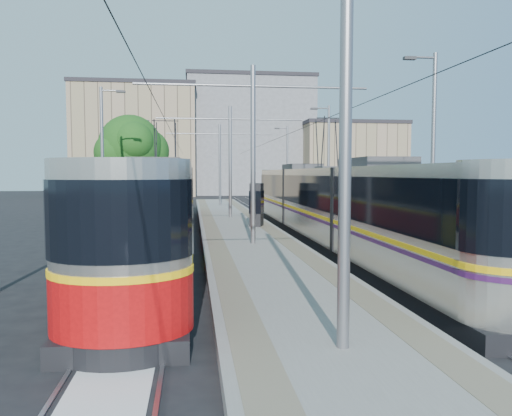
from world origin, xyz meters
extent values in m
plane|color=black|center=(0.00, 0.00, 0.00)|extent=(160.00, 160.00, 0.00)
cube|color=gray|center=(0.00, 17.00, 0.15)|extent=(4.00, 50.00, 0.30)
cube|color=gray|center=(-1.45, 17.00, 0.30)|extent=(0.70, 50.00, 0.01)
cube|color=gray|center=(1.45, 17.00, 0.30)|extent=(0.70, 50.00, 0.01)
cube|color=gray|center=(-4.32, 17.00, 0.01)|extent=(0.07, 70.00, 0.03)
cube|color=gray|center=(-2.88, 17.00, 0.01)|extent=(0.07, 70.00, 0.03)
cube|color=gray|center=(2.88, 17.00, 0.01)|extent=(0.07, 70.00, 0.03)
cube|color=gray|center=(4.32, 17.00, 0.01)|extent=(0.07, 70.00, 0.03)
cube|color=silver|center=(-3.60, -3.00, 0.01)|extent=(1.20, 5.00, 0.01)
cube|color=black|center=(-3.60, 11.82, 0.20)|extent=(2.30, 31.04, 0.40)
cube|color=#B3ADA4|center=(-3.60, 11.82, 1.85)|extent=(2.40, 29.44, 2.90)
cube|color=black|center=(-3.60, 11.82, 2.35)|extent=(2.43, 29.44, 1.30)
cube|color=yellow|center=(-3.60, 11.82, 1.45)|extent=(2.43, 29.44, 0.12)
cube|color=#B60A0B|center=(-3.60, 11.82, 0.95)|extent=(2.42, 29.44, 1.10)
cube|color=#2D2D30|center=(-3.60, 11.82, 3.45)|extent=(1.68, 3.00, 0.30)
cube|color=black|center=(3.60, 9.74, 0.20)|extent=(2.30, 27.54, 0.40)
cube|color=beige|center=(3.60, 9.74, 1.85)|extent=(2.40, 25.94, 2.90)
cube|color=black|center=(3.60, 9.74, 2.35)|extent=(2.43, 25.94, 1.30)
cube|color=#E8B20C|center=(3.60, 9.74, 1.45)|extent=(2.43, 25.94, 0.12)
cube|color=#3A1446|center=(3.60, 9.74, 1.30)|extent=(2.43, 25.94, 0.10)
cube|color=#2D2D30|center=(3.60, 9.74, 3.45)|extent=(1.68, 3.00, 0.30)
cylinder|color=slate|center=(0.00, -4.00, 3.80)|extent=(0.20, 0.20, 7.00)
cylinder|color=slate|center=(0.00, 8.00, 3.80)|extent=(0.20, 0.20, 7.00)
cylinder|color=slate|center=(0.00, 8.00, 6.50)|extent=(9.20, 0.10, 0.10)
cylinder|color=slate|center=(0.00, 20.00, 3.80)|extent=(0.20, 0.20, 7.00)
cylinder|color=slate|center=(0.00, 20.00, 6.50)|extent=(9.20, 0.10, 0.10)
cylinder|color=slate|center=(0.00, 32.00, 3.80)|extent=(0.20, 0.20, 7.00)
cylinder|color=slate|center=(0.00, 32.00, 6.50)|extent=(9.20, 0.10, 0.10)
cylinder|color=black|center=(-3.60, 17.00, 5.55)|extent=(0.02, 70.00, 0.02)
cylinder|color=black|center=(3.60, 17.00, 5.55)|extent=(0.02, 70.00, 0.02)
cylinder|color=slate|center=(-7.50, 18.00, 4.00)|extent=(0.18, 0.18, 8.00)
cube|color=#2D2D30|center=(-6.40, 18.00, 7.75)|extent=(0.50, 0.22, 0.12)
cylinder|color=slate|center=(-7.50, 34.00, 4.00)|extent=(0.18, 0.18, 8.00)
cube|color=#2D2D30|center=(-6.40, 34.00, 7.75)|extent=(0.50, 0.22, 0.12)
cylinder|color=slate|center=(7.50, 8.00, 4.00)|extent=(0.18, 0.18, 8.00)
cube|color=#2D2D30|center=(6.40, 8.00, 7.75)|extent=(0.50, 0.22, 0.12)
cylinder|color=slate|center=(7.50, 24.00, 4.00)|extent=(0.18, 0.18, 8.00)
cube|color=#2D2D30|center=(6.40, 24.00, 7.75)|extent=(0.50, 0.22, 0.12)
cylinder|color=slate|center=(7.50, 40.00, 4.00)|extent=(0.18, 0.18, 8.00)
cube|color=#2D2D30|center=(6.40, 40.00, 7.75)|extent=(0.50, 0.22, 0.12)
cube|color=black|center=(0.98, 14.51, 1.44)|extent=(0.86, 1.12, 2.27)
cube|color=black|center=(0.98, 14.51, 1.58)|extent=(0.91, 1.17, 1.19)
cylinder|color=#382314|center=(-6.84, 25.61, 1.52)|extent=(0.42, 0.42, 3.04)
sphere|color=#1A4012|center=(-6.84, 25.61, 5.04)|extent=(4.56, 4.56, 4.56)
sphere|color=#1A4012|center=(-5.70, 26.37, 4.75)|extent=(3.23, 3.23, 3.23)
cube|color=gray|center=(-10.00, 60.00, 7.30)|extent=(16.00, 12.00, 14.59)
cube|color=#262328|center=(-10.00, 60.00, 14.84)|extent=(16.32, 12.24, 0.50)
cube|color=gray|center=(6.00, 64.00, 8.28)|extent=(18.00, 14.00, 16.56)
cube|color=#262328|center=(6.00, 64.00, 16.81)|extent=(18.36, 14.28, 0.50)
cube|color=gray|center=(20.00, 58.00, 4.89)|extent=(14.00, 10.00, 9.78)
cube|color=#262328|center=(20.00, 58.00, 10.03)|extent=(14.28, 10.20, 0.50)
camera|label=1|loc=(-2.38, -11.61, 3.10)|focal=35.00mm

